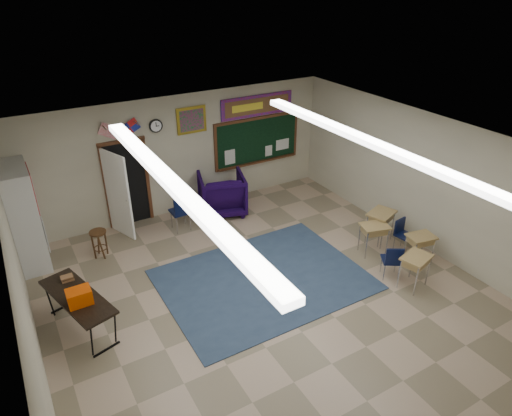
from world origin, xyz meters
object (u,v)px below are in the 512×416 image
student_desk_front_left (373,238)px  student_desk_front_right (380,225)px  wingback_armchair (222,194)px  wooden_stool (100,243)px  folding_table (80,311)px

student_desk_front_left → student_desk_front_right: size_ratio=0.93×
student_desk_front_left → student_desk_front_right: student_desk_front_right is taller
wingback_armchair → student_desk_front_left: size_ratio=1.64×
student_desk_front_left → wooden_stool: 5.97m
wingback_armchair → folding_table: size_ratio=0.63×
student_desk_front_left → folding_table: bearing=-171.6°
student_desk_front_left → wingback_armchair: bearing=136.2°
student_desk_front_right → student_desk_front_left: bearing=-168.1°
student_desk_front_right → folding_table: bearing=156.0°
folding_table → wooden_stool: size_ratio=2.90×
wingback_armchair → folding_table: 4.83m
folding_table → wooden_stool: bearing=52.9°
student_desk_front_left → student_desk_front_right: 0.55m
student_desk_front_right → folding_table: folding_table is taller
student_desk_front_right → folding_table: 6.53m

